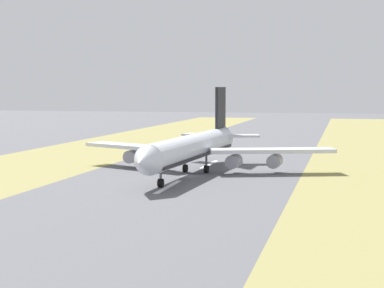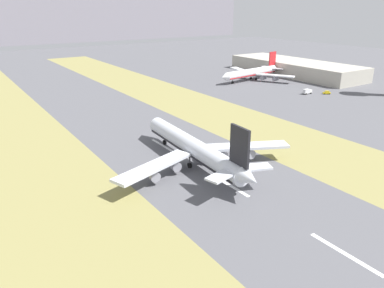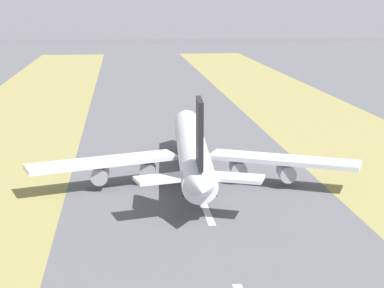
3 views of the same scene
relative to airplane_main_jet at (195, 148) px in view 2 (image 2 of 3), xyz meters
name	(u,v)px [view 2 (image 2 of 3)]	position (x,y,z in m)	size (l,w,h in m)	color
ground_plane	(186,159)	(0.24, 5.97, -6.02)	(800.00, 800.00, 0.00)	#56565B
grass_median_west	(55,192)	(-44.76, 5.97, -6.02)	(40.00, 600.00, 0.01)	olive
grass_median_east	(277,136)	(45.24, 5.97, -6.02)	(40.00, 600.00, 0.01)	olive
centreline_dash_near	(345,254)	(0.24, -58.10, -6.01)	(1.20, 18.00, 0.01)	silver
centreline_dash_mid	(229,185)	(0.24, -18.10, -6.01)	(1.20, 18.00, 0.01)	silver
centreline_dash_far	(163,146)	(0.24, 21.90, -6.01)	(1.20, 18.00, 0.01)	silver
airplane_main_jet	(195,148)	(0.00, 0.00, 0.00)	(64.01, 67.21, 20.20)	silver
terminal_building	(295,68)	(164.73, 104.47, -0.77)	(36.00, 109.43, 10.50)	#B2AD9E
airplane_parked_apron	(253,72)	(121.46, 104.90, -0.51)	(61.46, 58.17, 18.49)	white
service_truck	(307,91)	(117.95, 52.02, -4.36)	(6.08, 2.75, 3.10)	white
apron_car	(327,93)	(127.58, 45.13, -5.02)	(4.65, 3.96, 2.03)	gold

